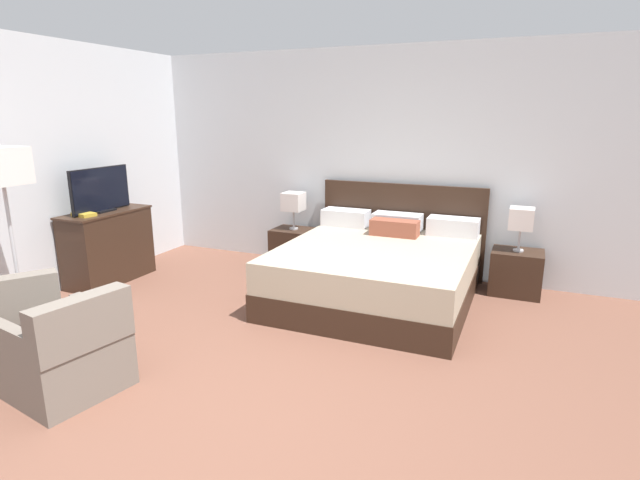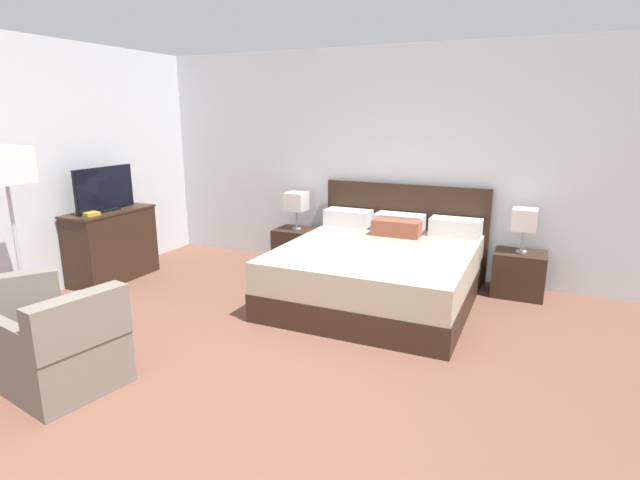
{
  "view_description": "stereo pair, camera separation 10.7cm",
  "coord_description": "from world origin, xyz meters",
  "px_view_note": "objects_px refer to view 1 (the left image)",
  "views": [
    {
      "loc": [
        1.68,
        -2.29,
        1.93
      ],
      "look_at": [
        -0.14,
        1.99,
        0.75
      ],
      "focal_mm": 28.0,
      "sensor_mm": 36.0,
      "label": 1
    },
    {
      "loc": [
        1.77,
        -2.24,
        1.93
      ],
      "look_at": [
        -0.14,
        1.99,
        0.75
      ],
      "focal_mm": 28.0,
      "sensor_mm": 36.0,
      "label": 2
    }
  ],
  "objects_px": {
    "bed": "(378,270)",
    "floor_lamp": "(2,177)",
    "tv": "(101,190)",
    "nightstand_left": "(294,247)",
    "table_lamp_left": "(293,202)",
    "nightstand_right": "(516,272)",
    "book_red_cover": "(84,214)",
    "table_lamp_right": "(521,219)",
    "armchair_companion": "(68,355)",
    "armchair_by_window": "(13,327)",
    "dresser": "(108,245)"
  },
  "relations": [
    {
      "from": "bed",
      "to": "tv",
      "type": "height_order",
      "value": "tv"
    },
    {
      "from": "book_red_cover",
      "to": "floor_lamp",
      "type": "distance_m",
      "value": 1.27
    },
    {
      "from": "nightstand_left",
      "to": "nightstand_right",
      "type": "relative_size",
      "value": 1.0
    },
    {
      "from": "floor_lamp",
      "to": "armchair_companion",
      "type": "bearing_deg",
      "value": -25.0
    },
    {
      "from": "table_lamp_right",
      "to": "armchair_companion",
      "type": "height_order",
      "value": "table_lamp_right"
    },
    {
      "from": "tv",
      "to": "armchair_by_window",
      "type": "distance_m",
      "value": 2.11
    },
    {
      "from": "nightstand_right",
      "to": "armchair_by_window",
      "type": "relative_size",
      "value": 0.56
    },
    {
      "from": "bed",
      "to": "nightstand_left",
      "type": "bearing_deg",
      "value": 151.02
    },
    {
      "from": "table_lamp_left",
      "to": "armchair_companion",
      "type": "xyz_separation_m",
      "value": [
        -0.12,
        -3.38,
        -0.55
      ]
    },
    {
      "from": "armchair_companion",
      "to": "book_red_cover",
      "type": "bearing_deg",
      "value": 133.74
    },
    {
      "from": "nightstand_right",
      "to": "table_lamp_right",
      "type": "height_order",
      "value": "table_lamp_right"
    },
    {
      "from": "nightstand_left",
      "to": "tv",
      "type": "bearing_deg",
      "value": -140.46
    },
    {
      "from": "table_lamp_left",
      "to": "book_red_cover",
      "type": "height_order",
      "value": "table_lamp_left"
    },
    {
      "from": "armchair_companion",
      "to": "bed",
      "type": "bearing_deg",
      "value": 60.76
    },
    {
      "from": "tv",
      "to": "floor_lamp",
      "type": "relative_size",
      "value": 0.49
    },
    {
      "from": "table_lamp_left",
      "to": "book_red_cover",
      "type": "relative_size",
      "value": 1.88
    },
    {
      "from": "floor_lamp",
      "to": "armchair_by_window",
      "type": "bearing_deg",
      "value": -42.62
    },
    {
      "from": "armchair_by_window",
      "to": "armchair_companion",
      "type": "bearing_deg",
      "value": -12.18
    },
    {
      "from": "book_red_cover",
      "to": "floor_lamp",
      "type": "bearing_deg",
      "value": -72.24
    },
    {
      "from": "nightstand_right",
      "to": "table_lamp_left",
      "type": "xyz_separation_m",
      "value": [
        -2.7,
        0.0,
        0.6
      ]
    },
    {
      "from": "table_lamp_right",
      "to": "floor_lamp",
      "type": "xyz_separation_m",
      "value": [
        -4.08,
        -2.8,
        0.57
      ]
    },
    {
      "from": "bed",
      "to": "armchair_by_window",
      "type": "distance_m",
      "value": 3.35
    },
    {
      "from": "table_lamp_left",
      "to": "book_red_cover",
      "type": "distance_m",
      "value": 2.43
    },
    {
      "from": "nightstand_left",
      "to": "armchair_by_window",
      "type": "relative_size",
      "value": 0.56
    },
    {
      "from": "dresser",
      "to": "armchair_by_window",
      "type": "distance_m",
      "value": 1.98
    },
    {
      "from": "nightstand_right",
      "to": "armchair_companion",
      "type": "bearing_deg",
      "value": -129.88
    },
    {
      "from": "nightstand_right",
      "to": "armchair_by_window",
      "type": "bearing_deg",
      "value": -138.56
    },
    {
      "from": "table_lamp_left",
      "to": "book_red_cover",
      "type": "bearing_deg",
      "value": -135.24
    },
    {
      "from": "nightstand_right",
      "to": "dresser",
      "type": "xyz_separation_m",
      "value": [
        -4.44,
        -1.41,
        0.19
      ]
    },
    {
      "from": "bed",
      "to": "nightstand_left",
      "type": "relative_size",
      "value": 3.92
    },
    {
      "from": "tv",
      "to": "floor_lamp",
      "type": "height_order",
      "value": "floor_lamp"
    },
    {
      "from": "tv",
      "to": "book_red_cover",
      "type": "bearing_deg",
      "value": -87.74
    },
    {
      "from": "dresser",
      "to": "tv",
      "type": "distance_m",
      "value": 0.65
    },
    {
      "from": "nightstand_left",
      "to": "armchair_companion",
      "type": "xyz_separation_m",
      "value": [
        -0.12,
        -3.38,
        0.04
      ]
    },
    {
      "from": "armchair_companion",
      "to": "nightstand_right",
      "type": "bearing_deg",
      "value": 50.12
    },
    {
      "from": "bed",
      "to": "floor_lamp",
      "type": "bearing_deg",
      "value": -143.09
    },
    {
      "from": "bed",
      "to": "tv",
      "type": "bearing_deg",
      "value": -167.54
    },
    {
      "from": "nightstand_right",
      "to": "nightstand_left",
      "type": "bearing_deg",
      "value": 180.0
    },
    {
      "from": "tv",
      "to": "armchair_companion",
      "type": "height_order",
      "value": "tv"
    },
    {
      "from": "table_lamp_right",
      "to": "armchair_companion",
      "type": "xyz_separation_m",
      "value": [
        -2.82,
        -3.38,
        -0.55
      ]
    },
    {
      "from": "table_lamp_left",
      "to": "table_lamp_right",
      "type": "relative_size",
      "value": 1.0
    },
    {
      "from": "table_lamp_left",
      "to": "armchair_companion",
      "type": "height_order",
      "value": "table_lamp_left"
    },
    {
      "from": "armchair_by_window",
      "to": "dresser",
      "type": "bearing_deg",
      "value": 114.18
    },
    {
      "from": "nightstand_left",
      "to": "bed",
      "type": "bearing_deg",
      "value": -28.98
    },
    {
      "from": "nightstand_left",
      "to": "book_red_cover",
      "type": "xyz_separation_m",
      "value": [
        -1.72,
        -1.71,
        0.62
      ]
    },
    {
      "from": "bed",
      "to": "nightstand_right",
      "type": "distance_m",
      "value": 1.55
    },
    {
      "from": "nightstand_left",
      "to": "table_lamp_left",
      "type": "height_order",
      "value": "table_lamp_left"
    },
    {
      "from": "nightstand_left",
      "to": "nightstand_right",
      "type": "xyz_separation_m",
      "value": [
        2.7,
        0.0,
        0.0
      ]
    },
    {
      "from": "table_lamp_right",
      "to": "tv",
      "type": "xyz_separation_m",
      "value": [
        -4.44,
        -1.43,
        0.25
      ]
    },
    {
      "from": "table_lamp_left",
      "to": "nightstand_right",
      "type": "bearing_deg",
      "value": -0.03
    }
  ]
}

